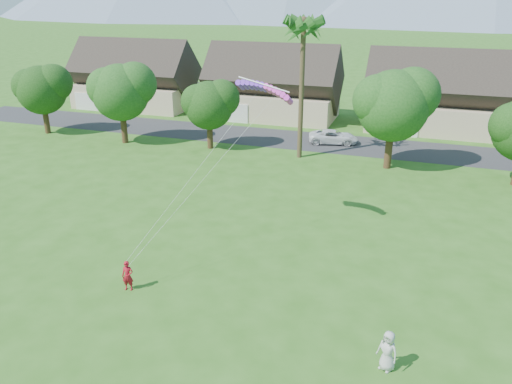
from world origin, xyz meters
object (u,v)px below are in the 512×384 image
at_px(watcher, 388,351).
at_px(parafoil_kite, 266,88).
at_px(kite_flyer, 128,276).
at_px(parked_car, 333,137).

relative_size(watcher, parafoil_kite, 0.52).
height_order(watcher, parafoil_kite, parafoil_kite).
bearing_deg(watcher, kite_flyer, -160.39).
bearing_deg(parafoil_kite, watcher, -44.82).
height_order(watcher, parked_car, watcher).
bearing_deg(kite_flyer, parked_car, 67.91).
distance_m(kite_flyer, watcher, 13.22).
distance_m(kite_flyer, parafoil_kite, 12.95).
bearing_deg(watcher, parked_car, 131.38).
xyz_separation_m(kite_flyer, parafoil_kite, (4.57, 8.78, 8.35)).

